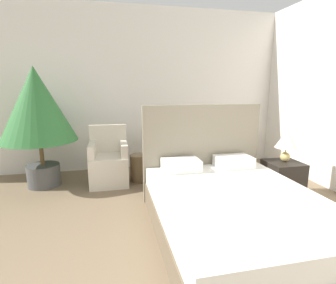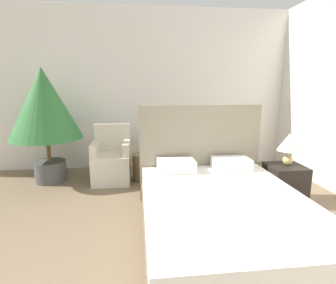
% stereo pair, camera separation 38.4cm
% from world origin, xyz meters
% --- Properties ---
extents(wall_back, '(10.00, 0.06, 2.90)m').
position_xyz_m(wall_back, '(0.00, 3.92, 1.45)').
color(wall_back, white).
rests_on(wall_back, ground_plane).
extents(bed, '(1.62, 2.13, 1.28)m').
position_xyz_m(bed, '(0.46, 1.33, 0.27)').
color(bed, brown).
rests_on(bed, ground_plane).
extents(armchair_near_window_left, '(0.59, 0.60, 0.91)m').
position_xyz_m(armchair_near_window_left, '(-0.80, 3.10, 0.30)').
color(armchair_near_window_left, beige).
rests_on(armchair_near_window_left, ground_plane).
extents(armchair_near_window_right, '(0.60, 0.61, 0.91)m').
position_xyz_m(armchair_near_window_right, '(0.17, 3.10, 0.30)').
color(armchair_near_window_right, beige).
rests_on(armchair_near_window_right, ground_plane).
extents(potted_palm, '(1.10, 1.10, 1.81)m').
position_xyz_m(potted_palm, '(-1.79, 3.22, 1.20)').
color(potted_palm, '#4C4C4C').
rests_on(potted_palm, ground_plane).
extents(nightstand, '(0.45, 0.44, 0.50)m').
position_xyz_m(nightstand, '(1.55, 2.05, 0.25)').
color(nightstand, black).
rests_on(nightstand, ground_plane).
extents(table_lamp, '(0.30, 0.30, 0.42)m').
position_xyz_m(table_lamp, '(1.58, 2.08, 0.79)').
color(table_lamp, tan).
rests_on(table_lamp, nightstand).
extents(side_table, '(0.30, 0.30, 0.44)m').
position_xyz_m(side_table, '(-0.32, 3.11, 0.22)').
color(side_table, brown).
rests_on(side_table, ground_plane).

